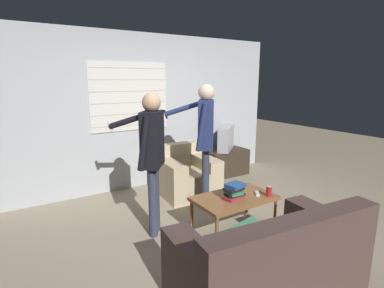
# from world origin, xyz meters

# --- Properties ---
(ground_plane) EXTENTS (16.00, 16.00, 0.00)m
(ground_plane) POSITION_xyz_m (0.00, 0.00, 0.00)
(ground_plane) COLOR gray
(wall_back) EXTENTS (5.20, 0.08, 2.55)m
(wall_back) POSITION_xyz_m (-0.01, 2.03, 1.28)
(wall_back) COLOR #ADB2B7
(wall_back) RESTS_ON ground_plane
(couch_blue) EXTENTS (1.68, 0.96, 0.82)m
(couch_blue) POSITION_xyz_m (-0.23, -1.13, 0.31)
(couch_blue) COLOR #4C3833
(couch_blue) RESTS_ON ground_plane
(armchair_beige) EXTENTS (0.91, 0.90, 0.77)m
(armchair_beige) POSITION_xyz_m (0.39, 1.29, 0.31)
(armchair_beige) COLOR #C6B289
(armchair_beige) RESTS_ON ground_plane
(coffee_table) EXTENTS (0.96, 0.58, 0.46)m
(coffee_table) POSITION_xyz_m (0.22, -0.13, 0.41)
(coffee_table) COLOR brown
(coffee_table) RESTS_ON ground_plane
(tv_stand) EXTENTS (0.83, 0.46, 0.49)m
(tv_stand) POSITION_xyz_m (1.53, 1.70, 0.24)
(tv_stand) COLOR #33281E
(tv_stand) RESTS_ON ground_plane
(tv) EXTENTS (0.60, 0.56, 0.45)m
(tv) POSITION_xyz_m (1.53, 1.71, 0.72)
(tv) COLOR #B2B2B7
(tv) RESTS_ON tv_stand
(person_left_standing) EXTENTS (0.55, 0.75, 1.67)m
(person_left_standing) POSITION_xyz_m (-0.61, 0.37, 1.05)
(person_left_standing) COLOR #33384C
(person_left_standing) RESTS_ON ground_plane
(person_right_standing) EXTENTS (0.58, 0.80, 1.75)m
(person_right_standing) POSITION_xyz_m (0.33, 0.66, 1.12)
(person_right_standing) COLOR #33384C
(person_right_standing) RESTS_ON ground_plane
(book_stack) EXTENTS (0.27, 0.21, 0.18)m
(book_stack) POSITION_xyz_m (0.17, -0.17, 0.55)
(book_stack) COLOR maroon
(book_stack) RESTS_ON coffee_table
(soda_can) EXTENTS (0.07, 0.07, 0.13)m
(soda_can) POSITION_xyz_m (0.57, -0.33, 0.52)
(soda_can) COLOR red
(soda_can) RESTS_ON coffee_table
(spare_remote) EXTENTS (0.11, 0.13, 0.02)m
(spare_remote) POSITION_xyz_m (0.50, -0.22, 0.47)
(spare_remote) COLOR white
(spare_remote) RESTS_ON coffee_table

